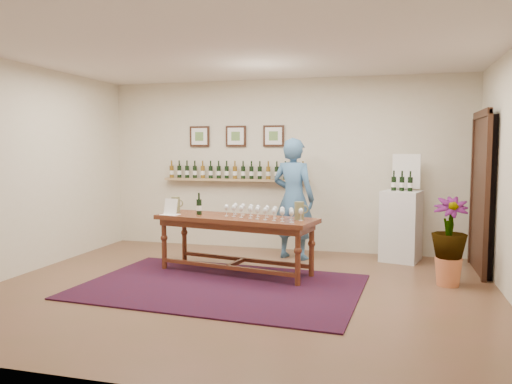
% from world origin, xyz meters
% --- Properties ---
extents(ground, '(6.00, 6.00, 0.00)m').
position_xyz_m(ground, '(0.00, 0.00, 0.00)').
color(ground, brown).
rests_on(ground, ground).
extents(room_shell, '(6.00, 6.00, 6.00)m').
position_xyz_m(room_shell, '(2.11, 1.86, 1.12)').
color(room_shell, beige).
rests_on(room_shell, ground).
extents(rug, '(3.44, 2.41, 0.02)m').
position_xyz_m(rug, '(-0.24, 0.05, 0.01)').
color(rug, '#450C15').
rests_on(rug, ground).
extents(tasting_table, '(2.26, 1.09, 0.77)m').
position_xyz_m(tasting_table, '(-0.27, 0.74, 0.65)').
color(tasting_table, '#4C1A13').
rests_on(tasting_table, ground).
extents(table_glasses, '(1.21, 0.68, 0.16)m').
position_xyz_m(table_glasses, '(0.11, 0.68, 0.85)').
color(table_glasses, silver).
rests_on(table_glasses, tasting_table).
extents(table_bottles, '(0.32, 0.24, 0.30)m').
position_xyz_m(table_bottles, '(-0.80, 0.84, 0.92)').
color(table_bottles, black).
rests_on(table_bottles, tasting_table).
extents(pitcher_left, '(0.14, 0.14, 0.22)m').
position_xyz_m(pitcher_left, '(-1.22, 0.94, 0.88)').
color(pitcher_left, olive).
rests_on(pitcher_left, tasting_table).
extents(pitcher_right, '(0.17, 0.17, 0.23)m').
position_xyz_m(pitcher_right, '(0.60, 0.67, 0.88)').
color(pitcher_right, olive).
rests_on(pitcher_right, tasting_table).
extents(menu_card, '(0.27, 0.22, 0.22)m').
position_xyz_m(menu_card, '(-1.19, 0.70, 0.88)').
color(menu_card, white).
rests_on(menu_card, tasting_table).
extents(display_pedestal, '(0.64, 0.64, 1.05)m').
position_xyz_m(display_pedestal, '(1.89, 2.11, 0.52)').
color(display_pedestal, silver).
rests_on(display_pedestal, ground).
extents(pedestal_bottles, '(0.28, 0.14, 0.28)m').
position_xyz_m(pedestal_bottles, '(1.88, 2.09, 1.19)').
color(pedestal_bottles, black).
rests_on(pedestal_bottles, display_pedestal).
extents(info_sign, '(0.41, 0.13, 0.57)m').
position_xyz_m(info_sign, '(1.95, 2.26, 1.33)').
color(info_sign, white).
rests_on(info_sign, display_pedestal).
extents(potted_plant, '(0.50, 0.50, 0.94)m').
position_xyz_m(potted_plant, '(2.42, 0.84, 0.55)').
color(potted_plant, '#C76D42').
rests_on(potted_plant, ground).
extents(person, '(0.76, 0.59, 1.83)m').
position_xyz_m(person, '(0.31, 1.85, 0.92)').
color(person, '#3C668F').
rests_on(person, ground).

